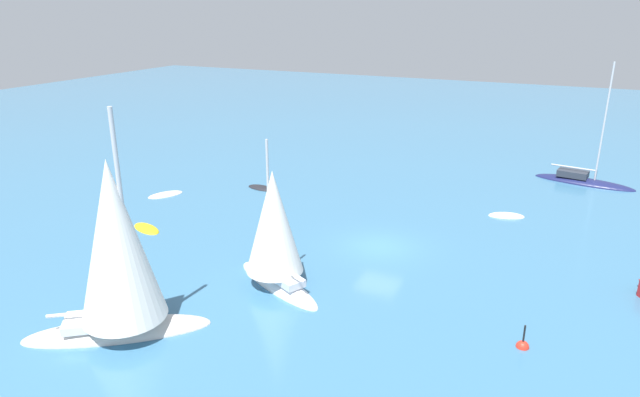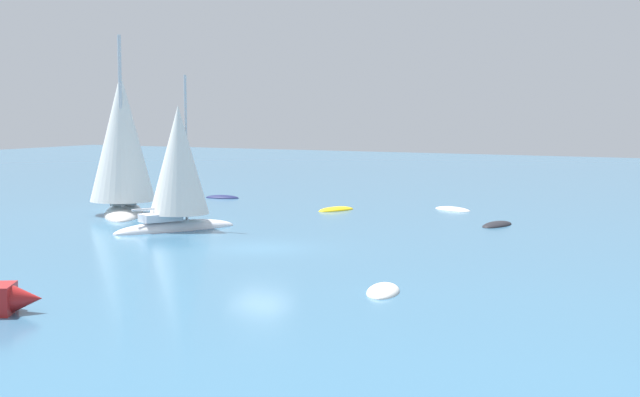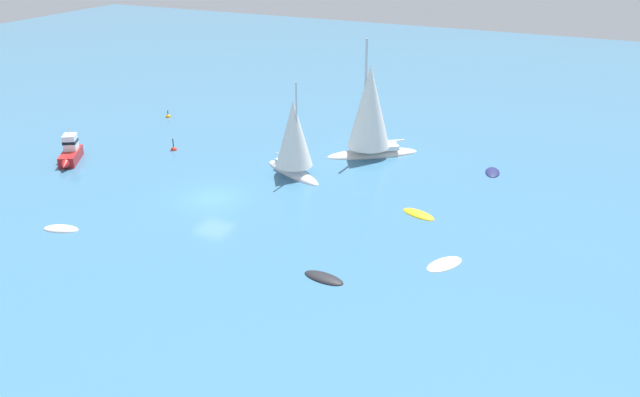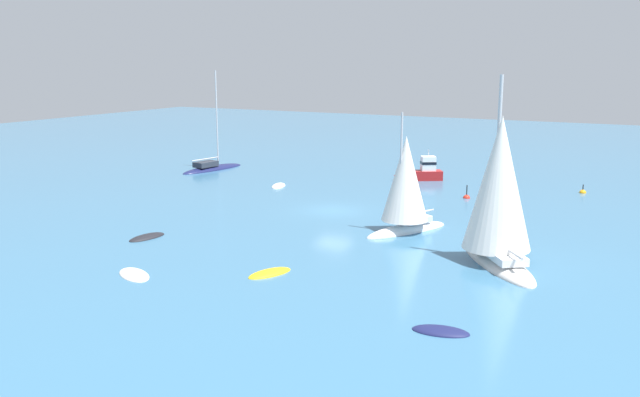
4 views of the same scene
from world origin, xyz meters
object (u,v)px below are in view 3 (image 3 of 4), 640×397
sloop (293,140)px  ketch_1 (370,114)px  rib (419,215)px  mooring_buoy (174,150)px  rib_1 (324,278)px  dinghy_1 (492,173)px  motor_cruiser (70,153)px  channel_buoy (168,117)px  dinghy (61,229)px  rib_2 (444,265)px

sloop → ketch_1: ketch_1 is taller
rib → mooring_buoy: size_ratio=2.11×
rib → rib_1: rib_1 is taller
dinghy_1 → motor_cruiser: size_ratio=0.58×
dinghy_1 → channel_buoy: (32.69, -1.28, 0.01)m
dinghy → motor_cruiser: (8.67, -9.67, 0.75)m
ketch_1 → rib_2: ketch_1 is taller
rib → sloop: bearing=5.9°
sloop → dinghy_1: sloop is taller
sloop → dinghy_1: (-14.17, -6.94, -2.80)m
rib → channel_buoy: 31.67m
rib_2 → channel_buoy: bearing=-88.9°
sloop → dinghy_1: bearing=52.9°
dinghy_1 → ketch_1: size_ratio=0.24×
ketch_1 → motor_cruiser: (21.85, 11.93, -2.87)m
mooring_buoy → rib: bearing=171.5°
rib → ketch_1: (7.32, -9.56, 3.62)m
ketch_1 → channel_buoy: size_ratio=10.67×
rib_2 → rib_1: bearing=-24.2°
ketch_1 → mooring_buoy: 17.34m
channel_buoy → mooring_buoy: bearing=130.0°
channel_buoy → mooring_buoy: mooring_buoy is taller
rib_1 → motor_cruiser: bearing=-8.0°
ketch_1 → mooring_buoy: bearing=-15.5°
rib_2 → motor_cruiser: bearing=-67.7°
dinghy → rib: bearing=-166.4°
ketch_1 → rib_1: bearing=67.4°
rib_1 → rib_2: size_ratio=0.91×
sloop → dinghy_1: 16.02m
rib → rib_2: (-3.37, 5.87, 0.00)m
dinghy_1 → mooring_buoy: bearing=93.5°
sloop → dinghy: sloop is taller
rib → channel_buoy: size_ratio=2.85×
motor_cruiser → mooring_buoy: size_ratio=3.27×
rib_1 → dinghy: dinghy is taller
rib → dinghy: 23.78m
dinghy → dinghy_1: 32.20m
ketch_1 → motor_cruiser: size_ratio=2.42×
motor_cruiser → sloop: bearing=74.6°
dinghy → ketch_1: 25.57m
rib_1 → rib_2: bearing=-134.2°
dinghy → motor_cruiser: size_ratio=0.60×
sloop → channel_buoy: size_ratio=8.24×
motor_cruiser → ketch_1: bearing=86.8°
rib → mooring_buoy: (23.15, -3.47, 0.02)m
rib_1 → mooring_buoy: (20.74, -13.76, 0.02)m
mooring_buoy → dinghy_1: bearing=-166.2°
rib_2 → mooring_buoy: (26.52, -9.35, 0.02)m
channel_buoy → mooring_buoy: 10.07m
rib → dinghy_1: size_ratio=1.12×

